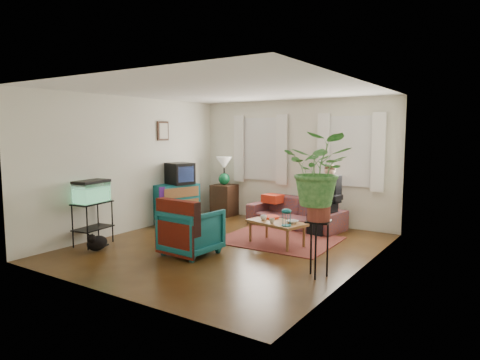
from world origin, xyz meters
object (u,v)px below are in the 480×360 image
Objects in this scene: dresser at (176,204)px; armchair at (191,229)px; aquarium_stand at (93,224)px; sofa at (295,208)px; plant_stand at (318,249)px; coffee_table at (276,233)px; side_table at (224,200)px.

dresser reaches higher than armchair.
aquarium_stand is 1.83m from armchair.
aquarium_stand is (-2.26, -3.19, -0.02)m from sofa.
plant_stand is (3.86, -1.50, -0.04)m from dresser.
armchair is (1.75, -1.59, -0.02)m from dresser.
dresser is at bearing 158.73° from plant_stand.
plant_stand reaches higher than coffee_table.
armchair is 1.05× the size of plant_stand.
side_table is at bearing 76.39° from aquarium_stand.
coffee_table is at bearing 137.71° from plant_stand.
armchair reaches higher than sofa.
plant_stand reaches higher than aquarium_stand.
sofa is 2.80× the size of side_table.
side_table is 3.40m from aquarium_stand.
sofa is at bearing 118.25° from coffee_table.
coffee_table is (0.36, -1.47, -0.19)m from sofa.
aquarium_stand is 0.96× the size of plant_stand.
aquarium_stand is at bearing -132.46° from coffee_table.
coffee_table is at bearing -67.70° from sofa.
dresser is (-0.34, -1.28, 0.06)m from side_table.
sofa reaches higher than side_table.
aquarium_stand is at bearing -95.91° from side_table.
plant_stand reaches higher than side_table.
aquarium_stand is at bearing -72.72° from dresser.
side_table is 0.72× the size of coffee_table.
dresser is at bearing 82.03° from aquarium_stand.
dresser is 1.21× the size of plant_stand.
armchair is 1.51m from coffee_table.
dresser is 2.66m from coffee_table.
armchair reaches higher than aquarium_stand.
dresser is 2.37m from armchair.
aquarium_stand is at bearing -116.99° from sofa.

